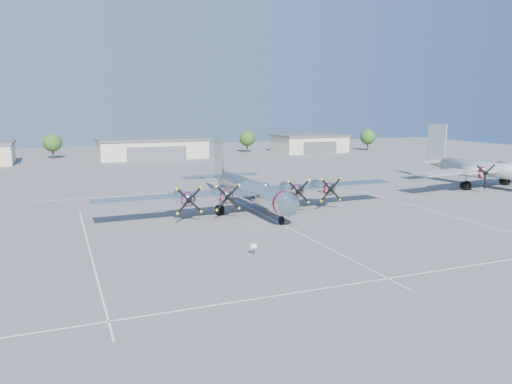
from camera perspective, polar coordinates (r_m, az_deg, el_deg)
name	(u,v)px	position (r m, az deg, el deg)	size (l,w,h in m)	color
ground	(277,222)	(60.89, 2.37, -3.39)	(260.00, 260.00, 0.00)	#565659
parking_lines	(283,225)	(59.34, 3.07, -3.74)	(60.00, 50.08, 0.01)	silver
hangar_center	(152,148)	(138.58, -11.80, 4.95)	(28.60, 14.60, 5.40)	beige
hangar_east	(309,143)	(154.49, 6.08, 5.58)	(20.60, 14.60, 5.40)	beige
tree_west	(52,143)	(144.29, -22.25, 5.22)	(4.80, 4.80, 6.64)	#382619
tree_east	(247,138)	(152.39, -1.01, 6.14)	(4.80, 4.80, 6.64)	#382619
tree_far_east	(368,137)	(163.11, 12.66, 6.15)	(4.80, 4.80, 6.64)	#382619
main_bomber_b29	(249,209)	(67.93, -0.75, -2.00)	(41.68, 28.51, 9.22)	silver
twin_engine_east	(478,186)	(95.63, 24.07, 0.58)	(33.42, 24.03, 10.59)	#9FA0A4
info_placard	(254,247)	(47.14, -0.25, -6.33)	(0.55, 0.28, 1.11)	black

